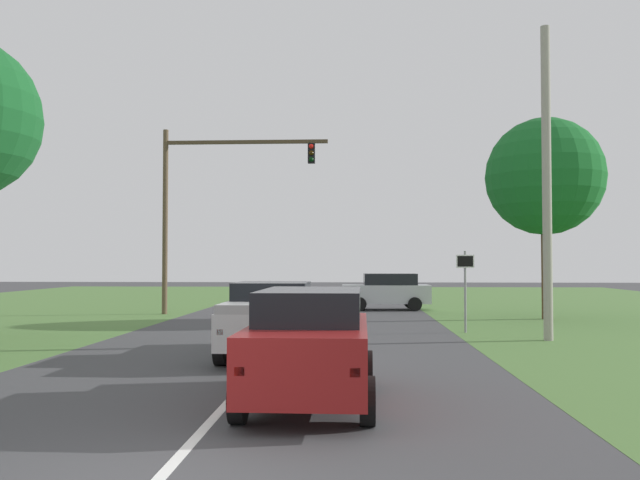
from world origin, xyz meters
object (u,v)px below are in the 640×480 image
Objects in this scene: traffic_light at (205,193)px; keep_moving_sign at (465,281)px; red_suv_near at (310,343)px; pickup_truck_lead at (273,318)px; utility_pole_right at (547,182)px; oak_tree_right at (545,177)px; crossing_suv_far at (387,291)px.

traffic_light is 13.49m from keep_moving_sign.
red_suv_near is 0.87× the size of pickup_truck_lead.
utility_pole_right is at bearing 54.94° from red_suv_near.
keep_moving_sign reaches higher than pickup_truck_lead.
utility_pole_right reaches higher than oak_tree_right.
traffic_light reaches higher than pickup_truck_lead.
red_suv_near is at bearing -111.15° from keep_moving_sign.
utility_pole_right reaches higher than pickup_truck_lead.
keep_moving_sign is at bearing 134.64° from utility_pole_right.
traffic_light is at bearing 172.78° from oak_tree_right.
red_suv_near is 12.45m from keep_moving_sign.
red_suv_near is at bearing -72.32° from traffic_light.
pickup_truck_lead is at bearing -133.89° from keep_moving_sign.
crossing_suv_far is at bearing 108.19° from utility_pole_right.
utility_pole_right reaches higher than traffic_light.
traffic_light is (-4.77, 13.51, 4.60)m from pickup_truck_lead.
crossing_suv_far is (3.67, 16.82, -0.02)m from pickup_truck_lead.
red_suv_near is 22.51m from crossing_suv_far.
oak_tree_right is at bearing -39.14° from crossing_suv_far.
keep_moving_sign is (10.56, -7.48, -3.81)m from traffic_light.
red_suv_near reaches higher than pickup_truck_lead.
crossing_suv_far is (-6.38, 5.20, -5.01)m from oak_tree_right.
keep_moving_sign is at bearing -127.23° from oak_tree_right.
utility_pole_right is at bearing 25.98° from pickup_truck_lead.
red_suv_near is 0.48× the size of utility_pole_right.
pickup_truck_lead is 15.04m from traffic_light.
traffic_light reaches higher than oak_tree_right.
keep_moving_sign is 11.04m from crossing_suv_far.
pickup_truck_lead is 9.62m from utility_pole_right.
traffic_light is at bearing 107.68° from red_suv_near.
utility_pole_right is (6.62, 9.43, 3.81)m from red_suv_near.
oak_tree_right is 1.93× the size of crossing_suv_far.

